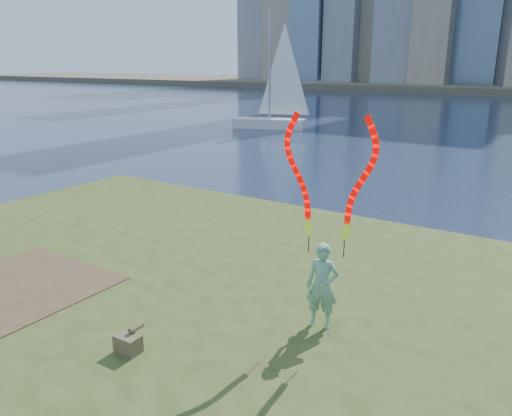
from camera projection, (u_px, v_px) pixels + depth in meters
The scene contains 6 objects.
ground at pixel (206, 290), 11.55m from camera, with size 320.00×320.00×0.00m, color #18253E.
grassy_knoll at pixel (131, 318), 9.61m from camera, with size 20.00×18.00×0.80m.
dirt_patch at pixel (17, 286), 9.91m from camera, with size 3.20×3.00×0.02m, color #47331E.
woman_with_ribbons at pixel (325, 245), 8.06m from camera, with size 1.94×0.57×3.87m.
canvas_bag at pixel (129, 343), 7.64m from camera, with size 0.40×0.46×0.37m.
sailboat at pixel (273, 108), 39.10m from camera, with size 6.00×3.37×9.09m.
Camera 1 is at (6.75, -8.18, 5.10)m, focal length 35.00 mm.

